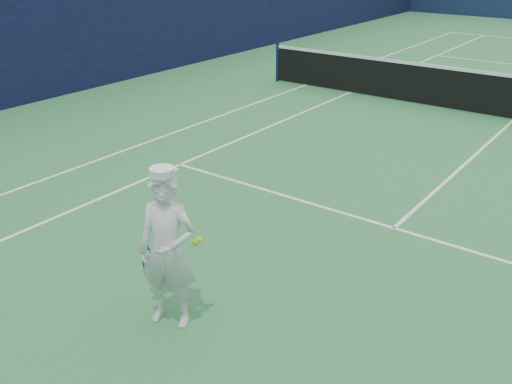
# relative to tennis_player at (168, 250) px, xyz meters

# --- Properties ---
(tennis_player) EXTENTS (0.85, 0.59, 1.75)m
(tennis_player) POSITION_rel_tennis_player_xyz_m (0.00, 0.00, 0.00)
(tennis_player) COLOR white
(tennis_player) RESTS_ON ground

